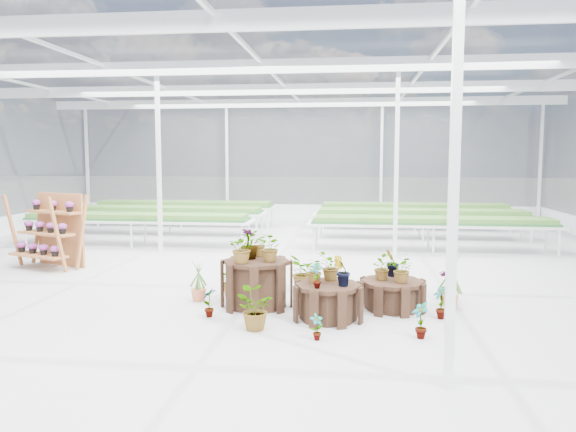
# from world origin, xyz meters

# --- Properties ---
(ground_plane) EXTENTS (24.00, 24.00, 0.00)m
(ground_plane) POSITION_xyz_m (0.00, 0.00, 0.00)
(ground_plane) COLOR gray
(ground_plane) RESTS_ON ground
(greenhouse_shell) EXTENTS (18.00, 24.00, 4.50)m
(greenhouse_shell) POSITION_xyz_m (0.00, 0.00, 2.25)
(greenhouse_shell) COLOR white
(greenhouse_shell) RESTS_ON ground
(steel_frame) EXTENTS (18.00, 24.00, 4.50)m
(steel_frame) POSITION_xyz_m (0.00, 0.00, 2.25)
(steel_frame) COLOR silver
(steel_frame) RESTS_ON ground
(nursery_benches) EXTENTS (16.00, 7.00, 0.84)m
(nursery_benches) POSITION_xyz_m (0.00, 7.20, 0.42)
(nursery_benches) COLOR silver
(nursery_benches) RESTS_ON ground
(plinth_tall) EXTENTS (1.25, 1.25, 0.77)m
(plinth_tall) POSITION_xyz_m (0.41, -1.03, 0.39)
(plinth_tall) COLOR #321E12
(plinth_tall) RESTS_ON ground
(plinth_mid) EXTENTS (1.38, 1.38, 0.55)m
(plinth_mid) POSITION_xyz_m (1.61, -1.63, 0.27)
(plinth_mid) COLOR #321E12
(plinth_mid) RESTS_ON ground
(plinth_low) EXTENTS (1.33, 1.33, 0.47)m
(plinth_low) POSITION_xyz_m (2.61, -0.93, 0.24)
(plinth_low) COLOR #321E12
(plinth_low) RESTS_ON ground
(shelf_rack) EXTENTS (1.75, 1.35, 1.65)m
(shelf_rack) POSITION_xyz_m (-4.75, 1.64, 0.82)
(shelf_rack) COLOR #9F5F31
(shelf_rack) RESTS_ON ground
(nursery_plants) EXTENTS (4.63, 3.34, 1.29)m
(nursery_plants) POSITION_xyz_m (1.28, -0.90, 0.53)
(nursery_plants) COLOR #426E2B
(nursery_plants) RESTS_ON ground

